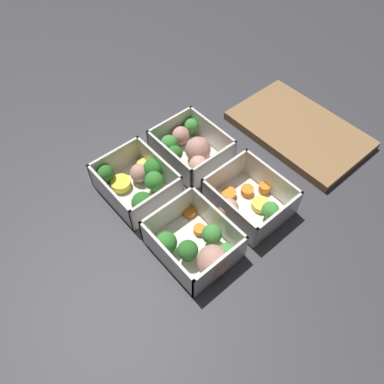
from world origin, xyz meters
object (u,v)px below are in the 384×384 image
object	(u,v)px
container_near_left	(139,182)
container_near_right	(198,247)
container_far_right	(248,202)
container_far_left	(190,148)

from	to	relation	value
container_near_left	container_near_right	world-z (taller)	same
container_near_right	container_far_right	world-z (taller)	same
container_near_left	container_far_right	distance (m)	0.21
container_near_right	container_far_left	xyz separation A→B (m)	(-0.18, 0.14, -0.00)
container_near_left	container_far_left	distance (m)	0.13
container_near_left	container_far_left	xyz separation A→B (m)	(-0.00, 0.13, 0.00)
container_near_right	container_far_right	bearing A→B (deg)	95.29
container_near_left	container_near_right	bearing A→B (deg)	-2.21
container_near_left	container_far_right	world-z (taller)	same
container_near_right	container_far_right	distance (m)	0.13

